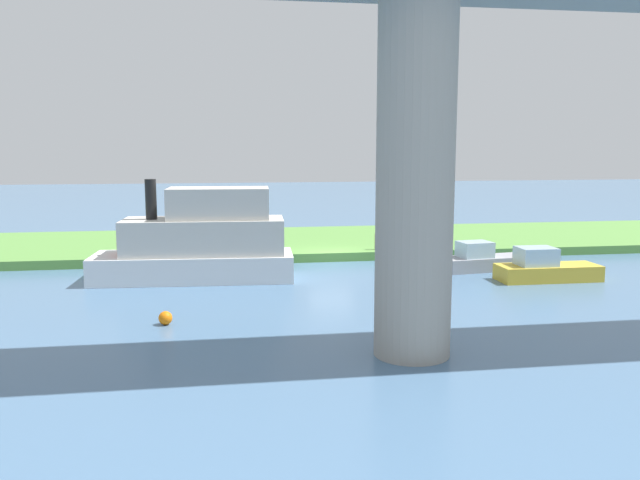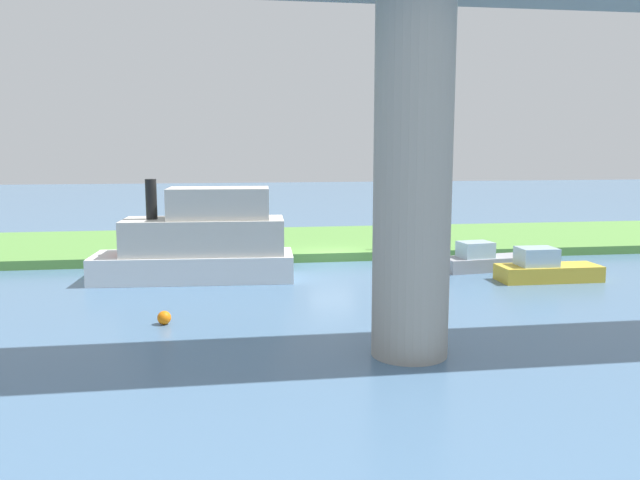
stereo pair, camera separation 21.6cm
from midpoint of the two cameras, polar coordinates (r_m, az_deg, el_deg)
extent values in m
plane|color=#4C7093|center=(36.20, 1.21, -1.96)|extent=(160.00, 160.00, 0.00)
cube|color=#5B9342|center=(42.01, -0.18, -0.18)|extent=(80.00, 12.00, 0.50)
cylinder|color=#9E998E|center=(19.67, 8.46, 5.30)|extent=(2.35, 2.35, 10.89)
cylinder|color=#2D334C|center=(38.98, 8.54, -0.16)|extent=(0.29, 0.29, 0.55)
cylinder|color=red|center=(38.90, 8.56, 0.68)|extent=(0.36, 0.36, 0.60)
sphere|color=tan|center=(38.84, 8.57, 1.29)|extent=(0.24, 0.24, 0.24)
cylinder|color=brown|center=(37.45, 5.23, -0.15)|extent=(0.20, 0.20, 0.93)
cube|color=white|center=(32.01, -10.86, -2.30)|extent=(9.73, 3.76, 1.27)
cube|color=beige|center=(31.72, -9.98, 0.34)|extent=(7.80, 3.32, 1.70)
cube|color=beige|center=(31.49, -8.71, 3.23)|extent=(4.91, 2.70, 1.49)
cylinder|color=black|center=(31.83, -14.45, 3.50)|extent=(0.53, 0.53, 1.91)
cube|color=#D84C2D|center=(32.18, -15.43, -0.39)|extent=(1.81, 2.01, 0.96)
cube|color=gold|center=(33.11, 19.66, -2.74)|extent=(4.90, 1.78, 0.76)
cube|color=silver|center=(32.67, 18.72, -1.39)|extent=(1.77, 1.40, 0.87)
cube|color=#99999E|center=(34.94, 14.53, -2.01)|extent=(4.73, 2.20, 0.71)
cube|color=silver|center=(34.51, 13.70, -0.82)|extent=(1.80, 1.50, 0.81)
sphere|color=orange|center=(24.32, -13.31, -6.68)|extent=(0.50, 0.50, 0.50)
camera|label=1|loc=(0.11, -89.80, 0.03)|focal=36.33mm
camera|label=2|loc=(0.11, 90.20, -0.03)|focal=36.33mm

